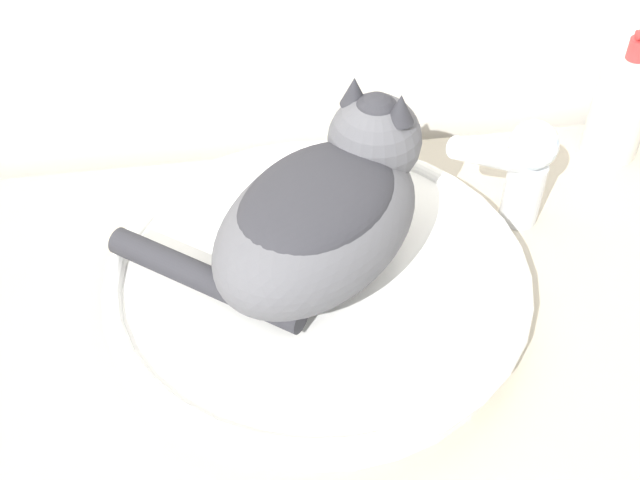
{
  "coord_description": "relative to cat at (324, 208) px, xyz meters",
  "views": [
    {
      "loc": [
        -0.12,
        -0.26,
        1.5
      ],
      "look_at": [
        -0.04,
        0.29,
        0.97
      ],
      "focal_mm": 45.0,
      "sensor_mm": 36.0,
      "label": 1
    }
  ],
  "objects": [
    {
      "name": "faucet",
      "position": [
        0.23,
        0.07,
        -0.03
      ],
      "size": [
        0.14,
        0.08,
        0.15
      ],
      "rotation": [
        0.0,
        0.0,
        -2.81
      ],
      "color": "silver",
      "rests_on": "vanity_counter"
    },
    {
      "name": "soap_pump_bottle",
      "position": [
        0.4,
        0.18,
        -0.04
      ],
      "size": [
        0.07,
        0.07,
        0.17
      ],
      "color": "silver",
      "rests_on": "vanity_counter"
    },
    {
      "name": "cat",
      "position": [
        0.0,
        0.0,
        0.0
      ],
      "size": [
        0.35,
        0.3,
        0.16
      ],
      "rotation": [
        0.0,
        0.0,
        0.81
      ],
      "color": "#56565B",
      "rests_on": "sink_basin"
    },
    {
      "name": "sink_basin",
      "position": [
        -0.01,
        -0.01,
        -0.09
      ],
      "size": [
        0.44,
        0.44,
        0.05
      ],
      "color": "white",
      "rests_on": "vanity_counter"
    }
  ]
}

